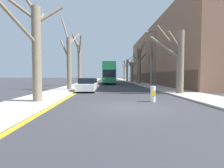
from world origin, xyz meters
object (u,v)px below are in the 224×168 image
(street_tree_left_2, at_px, (79,62))
(lamp_post, at_px, (154,56))
(street_tree_right_3, at_px, (132,71))
(traffic_bollard, at_px, (153,94))
(street_tree_right_4, at_px, (127,69))
(street_tree_right_1, at_px, (151,61))
(street_tree_right_5, at_px, (124,72))
(double_decker_bus, at_px, (109,72))
(parked_car_0, at_px, (87,85))
(street_tree_left_0, at_px, (34,45))
(street_tree_right_0, at_px, (178,59))
(street_tree_right_2, at_px, (139,64))
(parked_car_1, at_px, (91,84))
(street_tree_left_1, at_px, (69,59))

(street_tree_left_2, relative_size, lamp_post, 1.25)
(street_tree_right_3, height_order, traffic_bollard, street_tree_right_3)
(street_tree_right_4, bearing_deg, street_tree_right_1, -90.03)
(street_tree_right_5, height_order, double_decker_bus, street_tree_right_5)
(parked_car_0, distance_m, lamp_post, 9.44)
(street_tree_right_4, relative_size, double_decker_bus, 0.75)
(street_tree_left_0, xyz_separation_m, street_tree_right_0, (11.10, 4.82, -0.43))
(street_tree_left_2, bearing_deg, street_tree_right_3, 56.56)
(street_tree_right_2, xyz_separation_m, parked_car_1, (-9.05, -12.51, -3.55))
(street_tree_left_1, xyz_separation_m, parked_car_0, (2.32, -2.06, -3.06))
(lamp_post, height_order, traffic_bollard, lamp_post)
(street_tree_left_0, distance_m, parked_car_1, 13.56)
(street_tree_right_1, bearing_deg, street_tree_right_4, 89.97)
(street_tree_right_0, xyz_separation_m, parked_car_1, (-8.72, 8.18, -2.57))
(traffic_bollard, bearing_deg, double_decker_bus, 95.32)
(parked_car_0, bearing_deg, street_tree_right_3, 72.01)
(lamp_post, distance_m, traffic_bollard, 11.72)
(lamp_post, bearing_deg, street_tree_right_3, 88.29)
(street_tree_right_1, height_order, street_tree_right_2, street_tree_right_2)
(street_tree_right_3, bearing_deg, street_tree_left_1, -113.83)
(street_tree_left_0, distance_m, street_tree_left_1, 9.92)
(street_tree_right_1, bearing_deg, street_tree_right_5, 89.70)
(street_tree_left_2, relative_size, street_tree_right_1, 1.27)
(street_tree_right_5, distance_m, parked_car_0, 48.29)
(street_tree_right_4, distance_m, lamp_post, 33.72)
(street_tree_right_1, relative_size, traffic_bollard, 7.03)
(parked_car_0, relative_size, traffic_bollard, 3.95)
(street_tree_right_3, xyz_separation_m, parked_car_1, (-8.95, -22.42, -2.33))
(street_tree_left_1, bearing_deg, street_tree_right_3, 66.17)
(double_decker_bus, relative_size, traffic_bollard, 11.17)
(street_tree_left_1, relative_size, parked_car_0, 2.12)
(street_tree_left_2, xyz_separation_m, parked_car_1, (2.41, -5.22, -3.41))
(street_tree_right_3, xyz_separation_m, traffic_bollard, (-3.80, -35.21, -2.46))
(street_tree_left_1, bearing_deg, street_tree_left_0, -90.34)
(street_tree_left_1, bearing_deg, street_tree_right_5, 75.83)
(street_tree_right_3, bearing_deg, parked_car_1, -111.76)
(street_tree_right_5, distance_m, double_decker_bus, 29.12)
(street_tree_right_2, bearing_deg, street_tree_right_0, -90.90)
(traffic_bollard, bearing_deg, street_tree_left_0, -178.28)
(street_tree_right_1, distance_m, street_tree_right_2, 10.32)
(street_tree_left_0, xyz_separation_m, traffic_bollard, (7.53, 0.23, -3.12))
(parked_car_1, bearing_deg, street_tree_left_1, -126.91)
(street_tree_right_0, height_order, double_decker_bus, street_tree_right_0)
(street_tree_left_0, bearing_deg, street_tree_left_2, 90.10)
(street_tree_left_2, height_order, lamp_post, street_tree_left_2)
(street_tree_left_1, distance_m, street_tree_right_3, 27.90)
(street_tree_left_0, relative_size, lamp_post, 1.13)
(street_tree_right_2, bearing_deg, street_tree_right_1, -90.73)
(street_tree_right_1, relative_size, lamp_post, 0.99)
(street_tree_left_0, relative_size, street_tree_left_1, 0.96)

